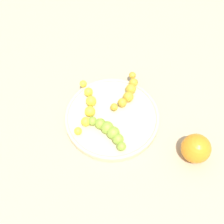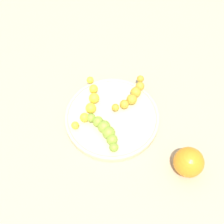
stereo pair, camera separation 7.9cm
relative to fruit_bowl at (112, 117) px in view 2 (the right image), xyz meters
name	(u,v)px [view 2 (the right image)]	position (x,y,z in m)	size (l,w,h in m)	color
ground_plane	(112,119)	(0.00, 0.00, -0.01)	(2.40, 2.40, 0.00)	tan
fruit_bowl	(112,117)	(0.00, 0.00, 0.00)	(0.27, 0.27, 0.02)	beige
banana_green	(105,130)	(0.05, 0.03, 0.02)	(0.05, 0.13, 0.03)	#8CAD38
banana_spotted	(133,95)	(-0.08, 0.00, 0.02)	(0.15, 0.06, 0.03)	gold
banana_yellow	(90,103)	(0.02, -0.07, 0.02)	(0.16, 0.11, 0.03)	yellow
orange_fruit	(189,162)	(-0.03, 0.24, 0.03)	(0.08, 0.08, 0.08)	orange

